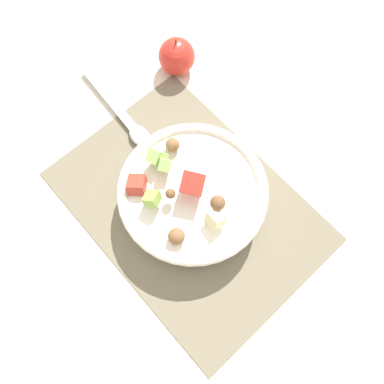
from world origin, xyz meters
The scene contains 5 objects.
ground_plane centered at (0.00, 0.00, 0.00)m, with size 2.40×2.40×0.00m, color silver.
placemat centered at (0.00, 0.00, 0.00)m, with size 0.48×0.34×0.01m, color #756B56.
salad_bowl centered at (0.00, 0.01, 0.05)m, with size 0.26×0.26×0.11m.
serving_spoon centered at (-0.22, 0.03, 0.01)m, with size 0.23×0.04×0.01m.
whole_apple centered at (-0.25, 0.19, 0.04)m, with size 0.08×0.08×0.09m.
Camera 1 is at (0.16, -0.14, 0.67)m, focal length 35.33 mm.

